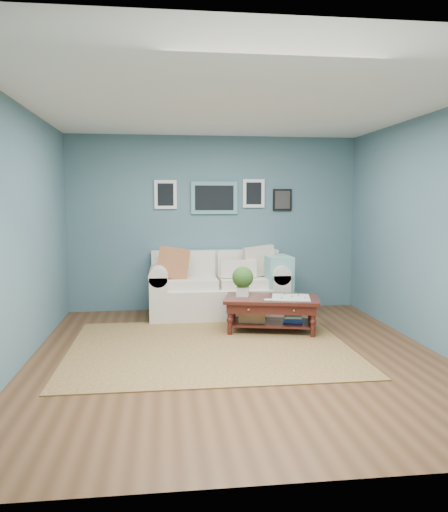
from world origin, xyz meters
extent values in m
plane|color=brown|center=(0.00, 0.00, 0.00)|extent=(5.00, 5.00, 0.00)
plane|color=white|center=(0.00, 0.00, 2.70)|extent=(5.00, 5.00, 0.00)
cube|color=#44626F|center=(0.00, 2.50, 1.35)|extent=(4.50, 0.02, 2.70)
cube|color=#44626F|center=(0.00, -2.50, 1.35)|extent=(4.50, 0.02, 2.70)
cube|color=#44626F|center=(-2.25, 0.00, 1.35)|extent=(0.02, 5.00, 2.70)
cube|color=#44626F|center=(2.25, 0.00, 1.35)|extent=(0.02, 5.00, 2.70)
cube|color=#5A9496|center=(0.00, 2.48, 1.75)|extent=(0.72, 0.03, 0.50)
cube|color=black|center=(0.00, 2.46, 1.75)|extent=(0.60, 0.01, 0.38)
cube|color=white|center=(-0.75, 2.48, 1.80)|extent=(0.34, 0.03, 0.44)
cube|color=white|center=(0.62, 2.48, 1.82)|extent=(0.34, 0.03, 0.44)
cube|color=black|center=(1.08, 2.48, 1.72)|extent=(0.30, 0.03, 0.34)
cube|color=#55391B|center=(-0.27, 0.36, 0.01)|extent=(3.22, 2.58, 0.01)
cube|color=#F0E0CC|center=(0.00, 1.99, 0.22)|extent=(1.49, 0.92, 0.44)
cube|color=#F0E0CC|center=(0.00, 2.35, 0.69)|extent=(1.95, 0.23, 0.50)
cube|color=#F0E0CC|center=(-0.87, 1.99, 0.33)|extent=(0.25, 0.92, 0.65)
cube|color=#F0E0CC|center=(0.87, 1.99, 0.33)|extent=(0.25, 0.92, 0.65)
cylinder|color=#F0E0CC|center=(-0.87, 1.99, 0.65)|extent=(0.27, 0.92, 0.27)
cylinder|color=#F0E0CC|center=(0.87, 1.99, 0.65)|extent=(0.27, 0.92, 0.27)
cube|color=#F0E0CC|center=(-0.40, 1.93, 0.51)|extent=(0.76, 0.59, 0.14)
cube|color=#F0E0CC|center=(0.40, 1.93, 0.51)|extent=(0.76, 0.59, 0.14)
cube|color=#F0E0CC|center=(-0.40, 2.22, 0.77)|extent=(0.76, 0.13, 0.38)
cube|color=#F0E0CC|center=(0.40, 2.22, 0.77)|extent=(0.76, 0.13, 0.38)
cube|color=#BC4C36|center=(-0.65, 1.94, 0.81)|extent=(0.51, 0.18, 0.50)
cube|color=beige|center=(0.63, 2.01, 0.81)|extent=(0.50, 0.19, 0.48)
cube|color=beige|center=(0.29, 1.89, 0.71)|extent=(0.52, 0.13, 0.25)
cube|color=#6CA499|center=(0.87, 1.86, 0.48)|extent=(0.36, 0.58, 0.84)
cube|color=black|center=(0.60, 1.01, 0.43)|extent=(1.33, 0.95, 0.04)
cube|color=black|center=(0.60, 1.01, 0.35)|extent=(1.23, 0.86, 0.12)
cube|color=black|center=(0.60, 1.01, 0.11)|extent=(1.11, 0.74, 0.03)
sphere|color=gold|center=(0.25, 0.76, 0.35)|extent=(0.03, 0.03, 0.03)
sphere|color=gold|center=(0.80, 0.63, 0.35)|extent=(0.03, 0.03, 0.03)
cylinder|color=black|center=(0.03, 0.87, 0.21)|extent=(0.06, 0.06, 0.41)
cylinder|color=black|center=(1.05, 0.63, 0.21)|extent=(0.06, 0.06, 0.41)
cylinder|color=black|center=(0.15, 1.39, 0.21)|extent=(0.06, 0.06, 0.41)
cylinder|color=black|center=(1.17, 1.16, 0.21)|extent=(0.06, 0.06, 0.41)
cube|color=silver|center=(0.24, 1.15, 0.51)|extent=(0.19, 0.19, 0.12)
sphere|color=#255517|center=(0.24, 1.15, 0.70)|extent=(0.28, 0.28, 0.28)
cube|color=silver|center=(0.84, 0.96, 0.45)|extent=(0.58, 0.58, 0.01)
cube|color=tan|center=(0.36, 1.07, 0.23)|extent=(0.39, 0.31, 0.20)
cube|color=navy|center=(0.88, 0.97, 0.18)|extent=(0.27, 0.23, 0.11)
camera|label=1|loc=(-0.79, -5.27, 1.69)|focal=35.00mm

